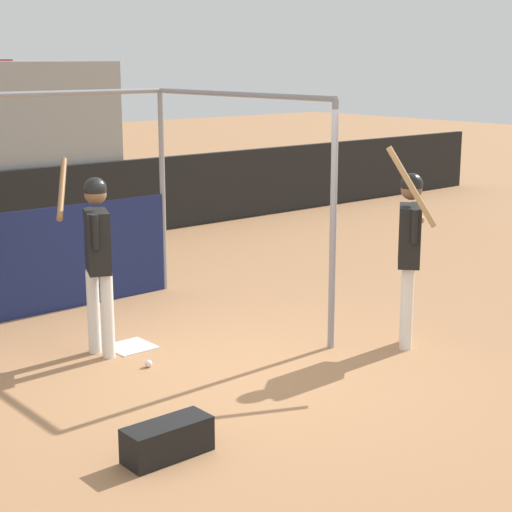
{
  "coord_description": "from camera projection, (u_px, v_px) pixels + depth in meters",
  "views": [
    {
      "loc": [
        -4.97,
        -6.14,
        2.99
      ],
      "look_at": [
        0.53,
        0.4,
        1.02
      ],
      "focal_mm": 60.0,
      "sensor_mm": 36.0,
      "label": 1
    }
  ],
  "objects": [
    {
      "name": "player_waiting",
      "position": [
        409.0,
        242.0,
        8.87
      ],
      "size": [
        0.65,
        0.75,
        2.15
      ],
      "rotation": [
        0.0,
        0.0,
        -2.43
      ],
      "color": "white",
      "rests_on": "ground"
    },
    {
      "name": "batting_cage",
      "position": [
        50.0,
        230.0,
        9.59
      ],
      "size": [
        3.82,
        3.19,
        2.63
      ],
      "color": "gray",
      "rests_on": "ground"
    },
    {
      "name": "home_plate",
      "position": [
        131.0,
        347.0,
        9.07
      ],
      "size": [
        0.44,
        0.44,
        0.02
      ],
      "color": "white",
      "rests_on": "ground"
    },
    {
      "name": "baseball",
      "position": [
        148.0,
        364.0,
        8.49
      ],
      "size": [
        0.07,
        0.07,
        0.07
      ],
      "color": "white",
      "rests_on": "ground"
    },
    {
      "name": "player_batter",
      "position": [
        97.0,
        248.0,
        8.61
      ],
      "size": [
        0.6,
        0.93,
        1.99
      ],
      "rotation": [
        0.0,
        0.0,
        1.17
      ],
      "color": "white",
      "rests_on": "ground"
    },
    {
      "name": "ground_plane",
      "position": [
        241.0,
        372.0,
        8.37
      ],
      "size": [
        60.0,
        60.0,
        0.0
      ],
      "primitive_type": "plane",
      "color": "#A8754C"
    },
    {
      "name": "equipment_bag",
      "position": [
        168.0,
        440.0,
        6.56
      ],
      "size": [
        0.7,
        0.28,
        0.28
      ],
      "color": "black",
      "rests_on": "ground"
    }
  ]
}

